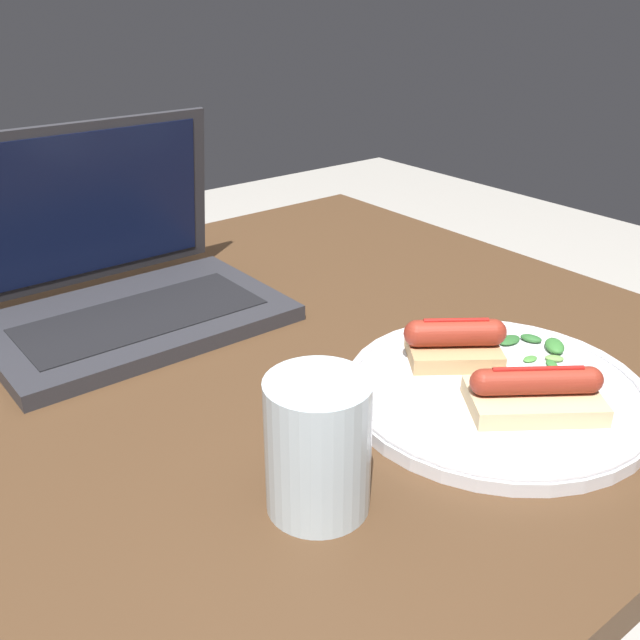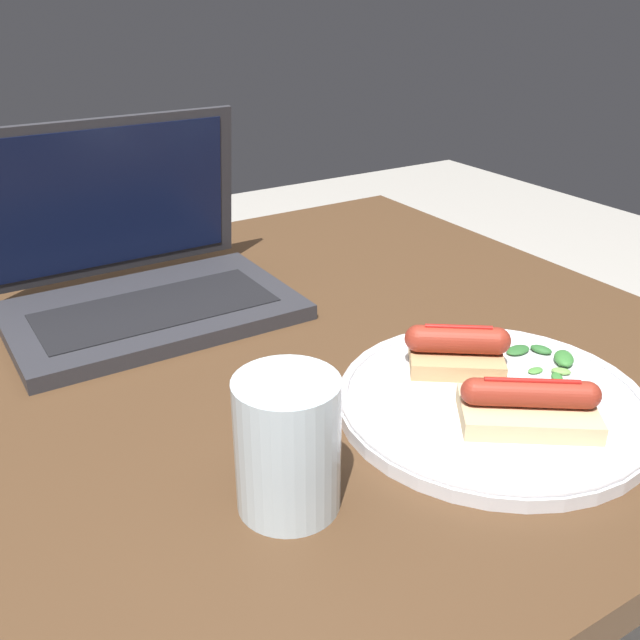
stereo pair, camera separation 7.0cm
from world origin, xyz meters
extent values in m
cube|color=#4C331E|center=(0.00, 0.00, 0.72)|extent=(1.01, 0.86, 0.04)
cylinder|color=#4C331E|center=(0.41, 0.34, 0.35)|extent=(0.05, 0.05, 0.70)
cube|color=#2D2D33|center=(-0.04, 0.14, 0.75)|extent=(0.33, 0.21, 0.02)
cube|color=black|center=(-0.04, 0.13, 0.76)|extent=(0.27, 0.12, 0.00)
cube|color=#2D2D33|center=(-0.04, 0.26, 0.86)|extent=(0.33, 0.03, 0.20)
cube|color=#0C1433|center=(-0.04, 0.26, 0.86)|extent=(0.29, 0.02, 0.18)
cylinder|color=silver|center=(0.16, -0.22, 0.74)|extent=(0.29, 0.29, 0.01)
torus|color=silver|center=(0.16, -0.22, 0.75)|extent=(0.29, 0.29, 0.01)
cube|color=tan|center=(0.17, -0.15, 0.76)|extent=(0.11, 0.11, 0.02)
cylinder|color=maroon|center=(0.17, -0.15, 0.78)|extent=(0.08, 0.07, 0.03)
sphere|color=maroon|center=(0.14, -0.13, 0.78)|extent=(0.03, 0.03, 0.03)
sphere|color=maroon|center=(0.20, -0.18, 0.78)|extent=(0.03, 0.03, 0.03)
cylinder|color=red|center=(0.17, -0.15, 0.79)|extent=(0.06, 0.04, 0.01)
cube|color=#D6B784|center=(0.16, -0.26, 0.76)|extent=(0.13, 0.12, 0.02)
cylinder|color=maroon|center=(0.16, -0.26, 0.78)|extent=(0.09, 0.08, 0.02)
sphere|color=maroon|center=(0.19, -0.29, 0.78)|extent=(0.02, 0.02, 0.02)
sphere|color=maroon|center=(0.12, -0.23, 0.78)|extent=(0.02, 0.02, 0.02)
cylinder|color=red|center=(0.16, -0.26, 0.79)|extent=(0.07, 0.05, 0.01)
ellipsoid|color=#4C8E3D|center=(0.23, -0.20, 0.75)|extent=(0.02, 0.01, 0.00)
ellipsoid|color=#2D662D|center=(0.27, -0.18, 0.75)|extent=(0.02, 0.03, 0.01)
ellipsoid|color=#387A33|center=(0.24, -0.22, 0.75)|extent=(0.02, 0.02, 0.00)
ellipsoid|color=#387A33|center=(0.27, -0.20, 0.76)|extent=(0.04, 0.04, 0.01)
ellipsoid|color=#2D662D|center=(0.24, -0.16, 0.75)|extent=(0.03, 0.02, 0.01)
ellipsoid|color=#709E4C|center=(0.25, -0.22, 0.75)|extent=(0.02, 0.02, 0.01)
cylinder|color=silver|center=(-0.07, -0.23, 0.79)|extent=(0.08, 0.08, 0.11)
camera|label=1|loc=(-0.33, -0.57, 1.10)|focal=40.00mm
camera|label=2|loc=(-0.28, -0.61, 1.10)|focal=40.00mm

